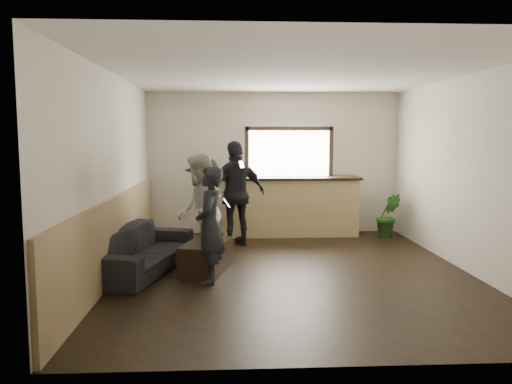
{
  "coord_description": "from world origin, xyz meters",
  "views": [
    {
      "loc": [
        -0.87,
        -6.95,
        1.91
      ],
      "look_at": [
        -0.49,
        0.4,
        1.11
      ],
      "focal_mm": 35.0,
      "sensor_mm": 36.0,
      "label": 1
    }
  ],
  "objects": [
    {
      "name": "sofa",
      "position": [
        -2.15,
        0.11,
        0.32
      ],
      "size": [
        1.36,
        2.32,
        0.64
      ],
      "primitive_type": "imported",
      "rotation": [
        0.0,
        0.0,
        1.32
      ],
      "color": "black",
      "rests_on": "ground"
    },
    {
      "name": "person_a",
      "position": [
        -1.14,
        -0.47,
        0.77
      ],
      "size": [
        0.47,
        0.59,
        1.54
      ],
      "rotation": [
        0.0,
        0.0,
        -1.64
      ],
      "color": "black",
      "rests_on": "ground"
    },
    {
      "name": "room_shell",
      "position": [
        -0.74,
        0.0,
        1.47
      ],
      "size": [
        5.01,
        6.01,
        2.8
      ],
      "color": "silver",
      "rests_on": "ground"
    },
    {
      "name": "coffee_table",
      "position": [
        -1.22,
        0.07,
        0.21
      ],
      "size": [
        0.76,
        1.06,
        0.43
      ],
      "primitive_type": "cube",
      "rotation": [
        0.0,
        0.0,
        -0.26
      ],
      "color": "black",
      "rests_on": "ground"
    },
    {
      "name": "ground",
      "position": [
        0.0,
        0.0,
        0.0
      ],
      "size": [
        5.0,
        6.0,
        0.01
      ],
      "primitive_type": "cube",
      "color": "black"
    },
    {
      "name": "person_c",
      "position": [
        -1.28,
        0.97,
        0.8
      ],
      "size": [
        0.71,
        1.1,
        1.61
      ],
      "rotation": [
        0.0,
        0.0,
        -1.45
      ],
      "color": "black",
      "rests_on": "ground"
    },
    {
      "name": "cup_b",
      "position": [
        -1.16,
        -0.13,
        0.47
      ],
      "size": [
        0.15,
        0.15,
        0.1
      ],
      "primitive_type": "imported",
      "rotation": [
        0.0,
        0.0,
        3.96
      ],
      "color": "silver",
      "rests_on": "coffee_table"
    },
    {
      "name": "cup_a",
      "position": [
        -1.24,
        0.3,
        0.47
      ],
      "size": [
        0.15,
        0.15,
        0.09
      ],
      "primitive_type": "imported",
      "rotation": [
        0.0,
        0.0,
        0.29
      ],
      "color": "silver",
      "rests_on": "coffee_table"
    },
    {
      "name": "person_b",
      "position": [
        -1.32,
        0.23,
        0.84
      ],
      "size": [
        0.74,
        0.9,
        1.68
      ],
      "rotation": [
        0.0,
        0.0,
        -1.43
      ],
      "color": "beige",
      "rests_on": "ground"
    },
    {
      "name": "person_d",
      "position": [
        -0.76,
        1.8,
        0.93
      ],
      "size": [
        1.18,
        0.85,
        1.85
      ],
      "rotation": [
        0.0,
        0.0,
        -2.72
      ],
      "color": "black",
      "rests_on": "ground"
    },
    {
      "name": "bar_counter",
      "position": [
        0.3,
        2.7,
        0.64
      ],
      "size": [
        2.7,
        0.68,
        2.13
      ],
      "color": "tan",
      "rests_on": "ground"
    },
    {
      "name": "potted_plant",
      "position": [
        2.15,
        2.35,
        0.43
      ],
      "size": [
        0.49,
        0.41,
        0.86
      ],
      "primitive_type": "imported",
      "rotation": [
        0.0,
        0.0,
        -0.06
      ],
      "color": "#2D6623",
      "rests_on": "ground"
    }
  ]
}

